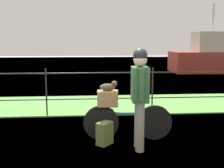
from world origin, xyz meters
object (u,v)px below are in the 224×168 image
object	(u,v)px
cyclist_person	(140,90)
backpack_on_paving	(105,133)
wooden_crate	(108,98)
bicycle_main	(127,122)
moored_boat_near	(211,57)
terrier_dog	(109,87)

from	to	relation	value
cyclist_person	backpack_on_paving	bearing A→B (deg)	155.65
cyclist_person	backpack_on_paving	xyz separation A→B (m)	(-0.56, 0.25, -0.80)
wooden_crate	backpack_on_paving	world-z (taller)	wooden_crate
bicycle_main	moored_boat_near	bearing A→B (deg)	59.43
wooden_crate	backpack_on_paving	distance (m)	0.62
cyclist_person	terrier_dog	bearing A→B (deg)	134.59
terrier_dog	cyclist_person	bearing A→B (deg)	-45.41
terrier_dog	moored_boat_near	size ratio (longest dim) A/B	0.07
terrier_dog	backpack_on_paving	xyz separation A→B (m)	(-0.09, -0.22, -0.79)
moored_boat_near	bicycle_main	bearing A→B (deg)	-120.57
terrier_dog	moored_boat_near	xyz separation A→B (m)	(6.78, 10.91, -0.13)
terrier_dog	backpack_on_paving	bearing A→B (deg)	-112.47
bicycle_main	wooden_crate	bearing A→B (deg)	177.02
terrier_dog	cyclist_person	size ratio (longest dim) A/B	0.19
wooden_crate	moored_boat_near	size ratio (longest dim) A/B	0.08
bicycle_main	terrier_dog	distance (m)	0.73
moored_boat_near	terrier_dog	bearing A→B (deg)	-121.86
terrier_dog	cyclist_person	world-z (taller)	cyclist_person
bicycle_main	backpack_on_paving	xyz separation A→B (m)	(-0.42, -0.20, -0.14)
wooden_crate	terrier_dog	world-z (taller)	terrier_dog
bicycle_main	wooden_crate	world-z (taller)	wooden_crate
terrier_dog	cyclist_person	xyz separation A→B (m)	(0.47, -0.47, 0.01)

